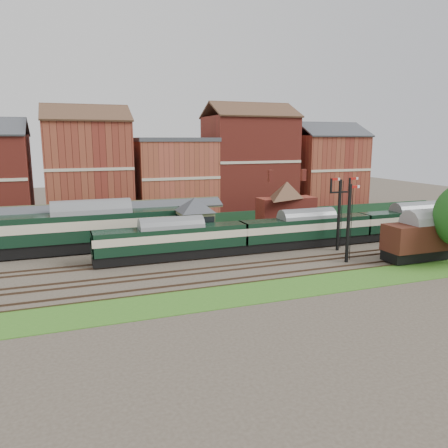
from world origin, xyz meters
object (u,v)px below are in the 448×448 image
object	(u,v)px
signal_box	(195,222)
goods_van_a	(416,239)
dmu_train	(306,229)
semaphore_bracket	(339,210)
platform_railcar	(93,227)

from	to	relation	value
signal_box	goods_van_a	xyz separation A→B (m)	(19.94, -12.25, -0.88)
dmu_train	goods_van_a	xyz separation A→B (m)	(7.52, -9.00, 0.15)
semaphore_bracket	dmu_train	world-z (taller)	semaphore_bracket
semaphore_bracket	dmu_train	bearing A→B (deg)	136.36
platform_railcar	goods_van_a	xyz separation A→B (m)	(30.84, -15.50, -0.42)
goods_van_a	dmu_train	bearing A→B (deg)	129.88
signal_box	goods_van_a	bearing A→B (deg)	-31.57
semaphore_bracket	signal_box	bearing A→B (deg)	159.08
platform_railcar	semaphore_bracket	bearing A→B (deg)	-19.13
semaphore_bracket	goods_van_a	xyz separation A→B (m)	(4.90, -6.50, -2.32)
signal_box	semaphore_bracket	bearing A→B (deg)	-20.92
dmu_train	platform_railcar	size ratio (longest dim) A/B	2.33
signal_box	dmu_train	bearing A→B (deg)	-14.67
dmu_train	platform_railcar	distance (m)	24.22
signal_box	goods_van_a	world-z (taller)	signal_box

